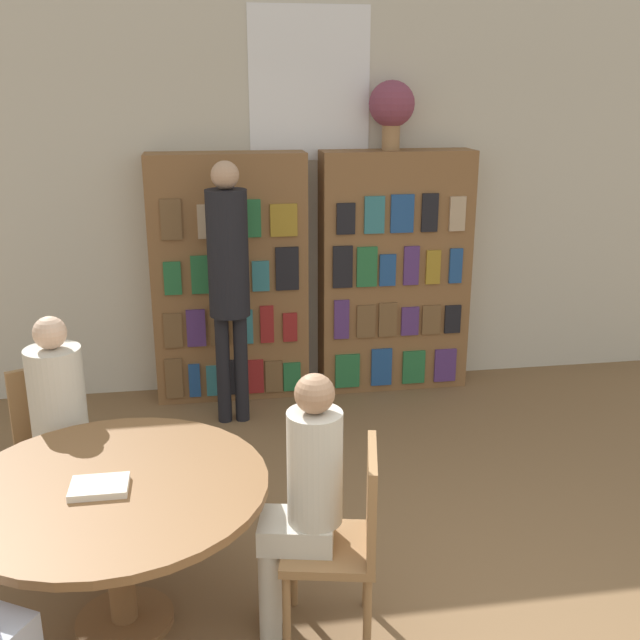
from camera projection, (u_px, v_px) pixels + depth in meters
name	position (u px, v px, depth m)	size (l,w,h in m)	color
wall_back	(309.00, 198.00, 5.79)	(6.40, 0.07, 3.00)	beige
bookshelf_left	(230.00, 279.00, 5.68)	(1.17, 0.34, 1.88)	brown
bookshelf_right	(394.00, 273.00, 5.87)	(1.17, 0.34, 1.88)	brown
flower_vase	(392.00, 107.00, 5.49)	(0.34, 0.34, 0.50)	#997047
reading_table	(114.00, 505.00, 3.23)	(1.34, 1.34, 0.72)	brown
chair_left_side	(56.00, 439.00, 4.07)	(0.53, 0.53, 0.90)	olive
chair_far_side	(347.00, 534.00, 3.21)	(0.48, 0.48, 0.90)	olive
seated_reader_left	(61.00, 416.00, 3.86)	(0.39, 0.42, 1.24)	beige
seated_reader_right	(303.00, 494.00, 3.17)	(0.38, 0.30, 1.24)	beige
librarian_standing	(229.00, 268.00, 5.14)	(0.28, 0.55, 1.87)	black
open_book_on_table	(99.00, 487.00, 3.15)	(0.24, 0.18, 0.03)	silver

